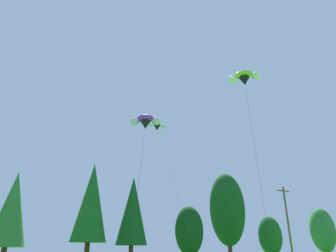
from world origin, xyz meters
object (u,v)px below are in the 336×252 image
object	(u,v)px
utility_pole	(289,226)
parafoil_kite_high_purple	(145,122)
parafoil_kite_far_lime_white	(244,78)
parafoil_kite_mid_white	(157,126)

from	to	relation	value
utility_pole	parafoil_kite_high_purple	size ratio (longest dim) A/B	0.74
parafoil_kite_high_purple	parafoil_kite_far_lime_white	distance (m)	14.10
utility_pole	parafoil_kite_high_purple	distance (m)	25.30
parafoil_kite_high_purple	parafoil_kite_far_lime_white	size ratio (longest dim) A/B	0.68
parafoil_kite_far_lime_white	utility_pole	bearing A→B (deg)	30.63
parafoil_kite_mid_white	parafoil_kite_far_lime_white	bearing A→B (deg)	-68.36
parafoil_kite_high_purple	parafoil_kite_far_lime_white	world-z (taller)	parafoil_kite_far_lime_white
utility_pole	parafoil_kite_far_lime_white	size ratio (longest dim) A/B	0.50
parafoil_kite_mid_white	parafoil_kite_far_lime_white	distance (m)	15.00
parafoil_kite_high_purple	parafoil_kite_far_lime_white	xyz separation A→B (m)	(11.82, -3.00, 7.08)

